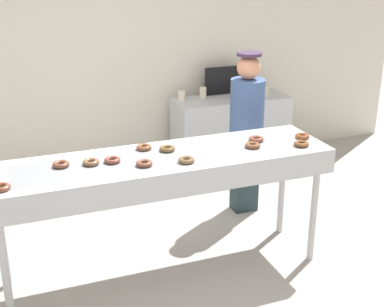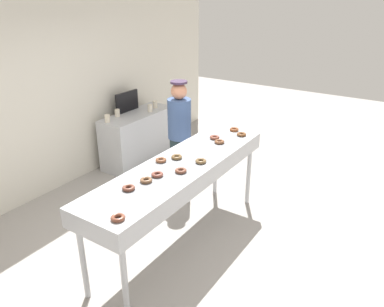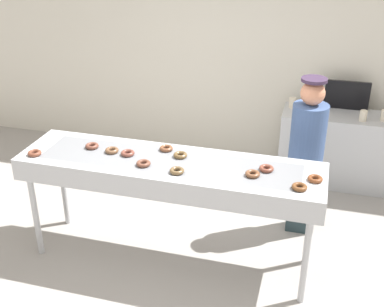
% 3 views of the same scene
% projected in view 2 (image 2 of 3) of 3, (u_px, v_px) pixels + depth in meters
% --- Properties ---
extents(ground_plane, '(16.00, 16.00, 0.00)m').
position_uv_depth(ground_plane, '(182.00, 241.00, 4.44)').
color(ground_plane, '#9E9993').
extents(back_wall, '(8.00, 0.12, 3.04)m').
position_uv_depth(back_wall, '(37.00, 89.00, 5.03)').
color(back_wall, silver).
rests_on(back_wall, ground).
extents(fryer_conveyor, '(2.66, 0.68, 1.03)m').
position_uv_depth(fryer_conveyor, '(181.00, 171.00, 4.07)').
color(fryer_conveyor, '#B7BABF').
rests_on(fryer_conveyor, ground).
extents(chocolate_donut_0, '(0.16, 0.16, 0.04)m').
position_uv_depth(chocolate_donut_0, '(177.00, 157.00, 4.13)').
color(chocolate_donut_0, brown).
rests_on(chocolate_donut_0, fryer_conveyor).
extents(chocolate_donut_1, '(0.17, 0.17, 0.04)m').
position_uv_depth(chocolate_donut_1, '(242.00, 134.00, 4.78)').
color(chocolate_donut_1, brown).
rests_on(chocolate_donut_1, fryer_conveyor).
extents(chocolate_donut_2, '(0.13, 0.13, 0.04)m').
position_uv_depth(chocolate_donut_2, '(129.00, 188.00, 3.48)').
color(chocolate_donut_2, brown).
rests_on(chocolate_donut_2, fryer_conveyor).
extents(chocolate_donut_3, '(0.17, 0.17, 0.04)m').
position_uv_depth(chocolate_donut_3, '(146.00, 180.00, 3.62)').
color(chocolate_donut_3, brown).
rests_on(chocolate_donut_3, fryer_conveyor).
extents(chocolate_donut_4, '(0.16, 0.16, 0.04)m').
position_uv_depth(chocolate_donut_4, '(201.00, 161.00, 4.03)').
color(chocolate_donut_4, brown).
rests_on(chocolate_donut_4, fryer_conveyor).
extents(chocolate_donut_5, '(0.14, 0.14, 0.04)m').
position_uv_depth(chocolate_donut_5, '(161.00, 160.00, 4.05)').
color(chocolate_donut_5, brown).
rests_on(chocolate_donut_5, fryer_conveyor).
extents(chocolate_donut_6, '(0.17, 0.17, 0.04)m').
position_uv_depth(chocolate_donut_6, '(215.00, 137.00, 4.68)').
color(chocolate_donut_6, brown).
rests_on(chocolate_donut_6, fryer_conveyor).
extents(chocolate_donut_7, '(0.16, 0.16, 0.04)m').
position_uv_depth(chocolate_donut_7, '(181.00, 171.00, 3.81)').
color(chocolate_donut_7, brown).
rests_on(chocolate_donut_7, fryer_conveyor).
extents(chocolate_donut_8, '(0.17, 0.17, 0.04)m').
position_uv_depth(chocolate_donut_8, '(118.00, 218.00, 3.02)').
color(chocolate_donut_8, brown).
rests_on(chocolate_donut_8, fryer_conveyor).
extents(chocolate_donut_9, '(0.17, 0.17, 0.04)m').
position_uv_depth(chocolate_donut_9, '(157.00, 175.00, 3.73)').
color(chocolate_donut_9, brown).
rests_on(chocolate_donut_9, fryer_conveyor).
extents(chocolate_donut_10, '(0.13, 0.13, 0.04)m').
position_uv_depth(chocolate_donut_10, '(219.00, 142.00, 4.55)').
color(chocolate_donut_10, brown).
rests_on(chocolate_donut_10, fryer_conveyor).
extents(chocolate_donut_11, '(0.15, 0.15, 0.04)m').
position_uv_depth(chocolate_donut_11, '(234.00, 130.00, 4.95)').
color(chocolate_donut_11, brown).
rests_on(chocolate_donut_11, fryer_conveyor).
extents(worker_baker, '(0.33, 0.33, 1.62)m').
position_uv_depth(worker_baker, '(179.00, 129.00, 5.33)').
color(worker_baker, '#233439').
rests_on(worker_baker, ground).
extents(prep_counter, '(1.39, 0.52, 0.87)m').
position_uv_depth(prep_counter, '(139.00, 137.00, 6.37)').
color(prep_counter, '#B7BABF').
rests_on(prep_counter, ground).
extents(paper_cup_0, '(0.08, 0.08, 0.12)m').
position_uv_depth(paper_cup_0, '(155.00, 104.00, 6.46)').
color(paper_cup_0, beige).
rests_on(paper_cup_0, prep_counter).
extents(paper_cup_1, '(0.08, 0.08, 0.12)m').
position_uv_depth(paper_cup_1, '(150.00, 108.00, 6.25)').
color(paper_cup_1, beige).
rests_on(paper_cup_1, prep_counter).
extents(paper_cup_2, '(0.08, 0.08, 0.12)m').
position_uv_depth(paper_cup_2, '(117.00, 113.00, 6.02)').
color(paper_cup_2, beige).
rests_on(paper_cup_2, prep_counter).
extents(paper_cup_3, '(0.08, 0.08, 0.12)m').
position_uv_depth(paper_cup_3, '(107.00, 118.00, 5.75)').
color(paper_cup_3, beige).
rests_on(paper_cup_3, prep_counter).
extents(menu_display, '(0.51, 0.04, 0.33)m').
position_uv_depth(menu_display, '(127.00, 102.00, 6.24)').
color(menu_display, black).
rests_on(menu_display, prep_counter).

